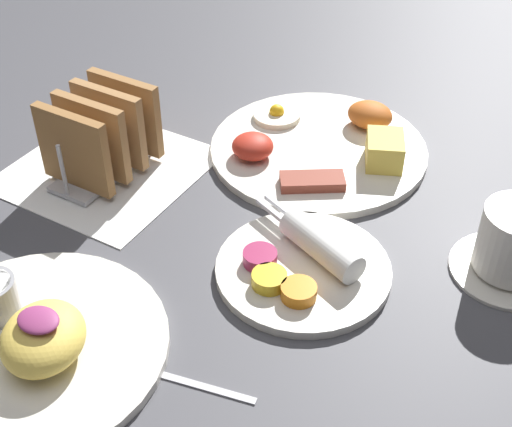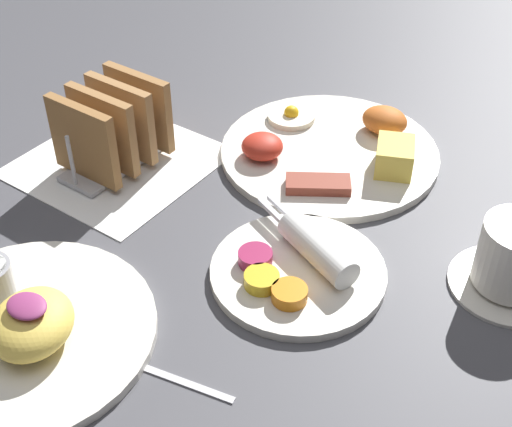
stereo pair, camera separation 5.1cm
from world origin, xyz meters
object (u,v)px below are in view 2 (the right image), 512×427
at_px(plate_foreground, 23,325).
at_px(toast_rack, 113,128).
at_px(plate_condiments, 299,267).
at_px(plate_breakfast, 333,149).

xyz_separation_m(plate_foreground, toast_rack, (-0.13, 0.26, 0.04)).
distance_m(plate_foreground, toast_rack, 0.29).
bearing_deg(toast_rack, plate_foreground, -63.53).
bearing_deg(plate_condiments, plate_breakfast, 111.54).
bearing_deg(plate_breakfast, plate_foreground, -101.05).
bearing_deg(plate_foreground, plate_breakfast, 78.95).
height_order(plate_breakfast, toast_rack, toast_rack).
relative_size(plate_foreground, toast_rack, 1.70).
xyz_separation_m(plate_condiments, toast_rack, (-0.30, 0.04, 0.04)).
bearing_deg(plate_condiments, plate_foreground, -127.15).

